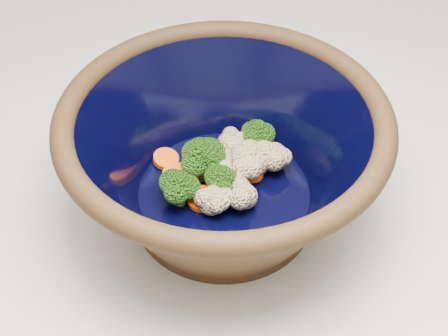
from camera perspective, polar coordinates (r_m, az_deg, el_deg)
name	(u,v)px	position (r m, az deg, el deg)	size (l,w,h in m)	color
mixing_bowl	(224,158)	(0.62, 0.00, 0.89)	(0.37, 0.37, 0.14)	black
vegetable_pile	(225,167)	(0.65, 0.11, 0.14)	(0.14, 0.12, 0.06)	#608442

